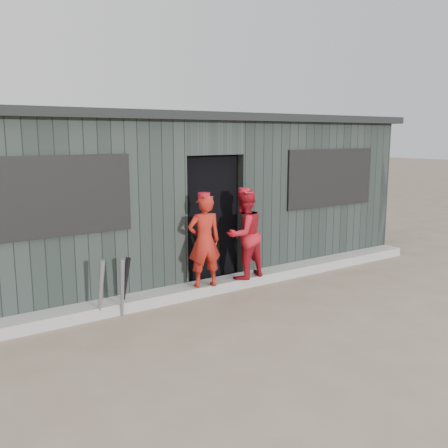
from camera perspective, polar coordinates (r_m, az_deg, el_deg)
ground at (r=6.25m, az=9.57°, el=-11.49°), size 80.00×80.00×0.00m
curb at (r=7.56m, az=-0.09°, el=-6.89°), size 8.00×0.36×0.15m
bat_left at (r=6.41m, az=-13.90°, el=-7.32°), size 0.12×0.21×0.80m
bat_mid at (r=6.47m, az=-11.56°, el=-7.14°), size 0.10×0.19×0.78m
bat_right at (r=6.66m, az=-11.21°, el=-6.76°), size 0.10×0.27×0.75m
player_red_left at (r=7.06m, az=-2.28°, el=-1.95°), size 0.54×0.41×1.33m
player_red_right at (r=7.48m, az=2.31°, el=-1.19°), size 0.72×0.60×1.34m
player_grey_back at (r=8.21m, az=0.52°, el=-1.13°), size 0.73×0.54×1.37m
dugout at (r=8.73m, az=-6.36°, el=3.48°), size 8.30×3.30×2.62m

